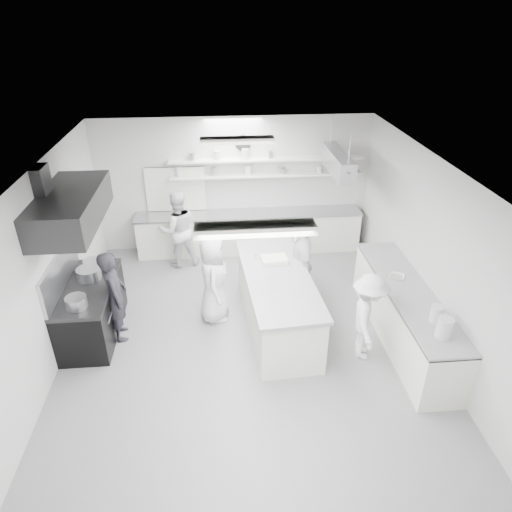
{
  "coord_description": "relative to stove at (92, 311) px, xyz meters",
  "views": [
    {
      "loc": [
        -0.38,
        -6.17,
        5.04
      ],
      "look_at": [
        0.22,
        0.6,
        1.27
      ],
      "focal_mm": 32.09,
      "sensor_mm": 36.0,
      "label": 1
    }
  ],
  "objects": [
    {
      "name": "floor",
      "position": [
        2.6,
        -0.4,
        -0.46
      ],
      "size": [
        6.0,
        7.0,
        0.02
      ],
      "primitive_type": "cube",
      "color": "gray",
      "rests_on": "ground"
    },
    {
      "name": "ceiling",
      "position": [
        2.6,
        -0.4,
        2.56
      ],
      "size": [
        6.0,
        7.0,
        0.02
      ],
      "primitive_type": "cube",
      "color": "silver",
      "rests_on": "wall_back"
    },
    {
      "name": "wall_back",
      "position": [
        2.6,
        3.1,
        1.05
      ],
      "size": [
        6.0,
        0.04,
        3.0
      ],
      "primitive_type": "cube",
      "color": "beige",
      "rests_on": "floor"
    },
    {
      "name": "wall_front",
      "position": [
        2.6,
        -3.9,
        1.05
      ],
      "size": [
        6.0,
        0.04,
        3.0
      ],
      "primitive_type": "cube",
      "color": "beige",
      "rests_on": "floor"
    },
    {
      "name": "wall_left",
      "position": [
        -0.4,
        -0.4,
        1.05
      ],
      "size": [
        0.04,
        7.0,
        3.0
      ],
      "primitive_type": "cube",
      "color": "beige",
      "rests_on": "floor"
    },
    {
      "name": "wall_right",
      "position": [
        5.6,
        -0.4,
        1.05
      ],
      "size": [
        0.04,
        7.0,
        3.0
      ],
      "primitive_type": "cube",
      "color": "beige",
      "rests_on": "floor"
    },
    {
      "name": "stove",
      "position": [
        0.0,
        0.0,
        0.0
      ],
      "size": [
        0.8,
        1.8,
        0.9
      ],
      "primitive_type": "cube",
      "color": "black",
      "rests_on": "floor"
    },
    {
      "name": "exhaust_hood",
      "position": [
        0.0,
        -0.0,
        1.9
      ],
      "size": [
        0.85,
        2.0,
        0.5
      ],
      "primitive_type": "cube",
      "color": "#272728",
      "rests_on": "wall_left"
    },
    {
      "name": "back_counter",
      "position": [
        2.9,
        2.8,
        0.01
      ],
      "size": [
        5.0,
        0.6,
        0.92
      ],
      "primitive_type": "cube",
      "color": "white",
      "rests_on": "floor"
    },
    {
      "name": "shelf_lower",
      "position": [
        3.3,
        2.97,
        1.3
      ],
      "size": [
        4.2,
        0.26,
        0.04
      ],
      "primitive_type": "cube",
      "color": "white",
      "rests_on": "wall_back"
    },
    {
      "name": "shelf_upper",
      "position": [
        3.3,
        2.97,
        1.65
      ],
      "size": [
        4.2,
        0.26,
        0.04
      ],
      "primitive_type": "cube",
      "color": "white",
      "rests_on": "wall_back"
    },
    {
      "name": "pass_through_window",
      "position": [
        1.3,
        3.08,
        1.0
      ],
      "size": [
        1.3,
        0.04,
        1.0
      ],
      "primitive_type": "cube",
      "color": "black",
      "rests_on": "wall_back"
    },
    {
      "name": "wall_clock",
      "position": [
        2.8,
        3.06,
        2.0
      ],
      "size": [
        0.32,
        0.05,
        0.32
      ],
      "primitive_type": "cylinder",
      "rotation": [
        1.57,
        0.0,
        0.0
      ],
      "color": "white",
      "rests_on": "wall_back"
    },
    {
      "name": "right_counter",
      "position": [
        5.25,
        -0.6,
        0.02
      ],
      "size": [
        0.74,
        3.3,
        0.94
      ],
      "primitive_type": "cube",
      "color": "white",
      "rests_on": "floor"
    },
    {
      "name": "pot_rack",
      "position": [
        4.6,
        2.0,
        1.85
      ],
      "size": [
        0.3,
        1.6,
        0.4
      ],
      "primitive_type": "cube",
      "color": "#ADAEB2",
      "rests_on": "ceiling"
    },
    {
      "name": "light_fixture_front",
      "position": [
        2.6,
        -2.2,
        2.49
      ],
      "size": [
        1.3,
        0.25,
        0.1
      ],
      "primitive_type": "cube",
      "color": "white",
      "rests_on": "ceiling"
    },
    {
      "name": "light_fixture_rear",
      "position": [
        2.6,
        1.4,
        2.49
      ],
      "size": [
        1.3,
        0.25,
        0.1
      ],
      "primitive_type": "cube",
      "color": "white",
      "rests_on": "ceiling"
    },
    {
      "name": "prep_island",
      "position": [
        3.16,
        -0.08,
        0.05
      ],
      "size": [
        1.19,
        2.75,
        0.99
      ],
      "primitive_type": "cube",
      "rotation": [
        0.0,
        0.0,
        0.07
      ],
      "color": "white",
      "rests_on": "floor"
    },
    {
      "name": "stove_pot",
      "position": [
        0.0,
        0.24,
        0.58
      ],
      "size": [
        0.4,
        0.4,
        0.24
      ],
      "primitive_type": "cylinder",
      "color": "#ADAEB2",
      "rests_on": "stove"
    },
    {
      "name": "cook_stove",
      "position": [
        0.46,
        -0.12,
        0.37
      ],
      "size": [
        0.52,
        0.67,
        1.63
      ],
      "primitive_type": "imported",
      "rotation": [
        0.0,
        0.0,
        1.81
      ],
      "color": "#242329",
      "rests_on": "floor"
    },
    {
      "name": "cook_back",
      "position": [
        1.35,
        2.28,
        0.39
      ],
      "size": [
        0.96,
        0.83,
        1.69
      ],
      "primitive_type": "imported",
      "rotation": [
        0.0,
        0.0,
        -2.88
      ],
      "color": "white",
      "rests_on": "floor"
    },
    {
      "name": "cook_island_left",
      "position": [
        2.08,
        0.26,
        0.36
      ],
      "size": [
        0.53,
        0.8,
        1.63
      ],
      "primitive_type": "imported",
      "rotation": [
        0.0,
        0.0,
        1.56
      ],
      "color": "white",
      "rests_on": "floor"
    },
    {
      "name": "cook_island_right",
      "position": [
        3.67,
        0.56,
        0.43
      ],
      "size": [
        0.46,
        1.05,
        1.77
      ],
      "primitive_type": "imported",
      "rotation": [
        0.0,
        0.0,
        -1.54
      ],
      "color": "white",
      "rests_on": "floor"
    },
    {
      "name": "cook_right",
      "position": [
        4.47,
        -0.97,
        0.3
      ],
      "size": [
        0.77,
        1.07,
        1.49
      ],
      "primitive_type": "imported",
      "rotation": [
        0.0,
        0.0,
        1.32
      ],
      "color": "white",
      "rests_on": "floor"
    },
    {
      "name": "bowl_island_a",
      "position": [
        2.95,
        0.59,
        0.57
      ],
      "size": [
        0.24,
        0.24,
        0.06
      ],
      "primitive_type": "imported",
      "rotation": [
        0.0,
        0.0,
        0.01
      ],
      "color": "#ADAEB2",
      "rests_on": "prep_island"
    },
    {
      "name": "bowl_island_b",
      "position": [
        3.19,
        -0.63,
        0.57
      ],
      "size": [
        0.19,
        0.19,
        0.06
      ],
      "primitive_type": "imported",
      "rotation": [
        0.0,
        0.0,
        0.05
      ],
      "color": "white",
      "rests_on": "prep_island"
    },
    {
      "name": "bowl_right",
      "position": [
        5.19,
        -0.2,
        0.52
      ],
      "size": [
        0.33,
        0.33,
        0.06
      ],
      "primitive_type": "imported",
      "rotation": [
        0.0,
        0.0,
        -0.43
      ],
      "color": "white",
      "rests_on": "right_counter"
    }
  ]
}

